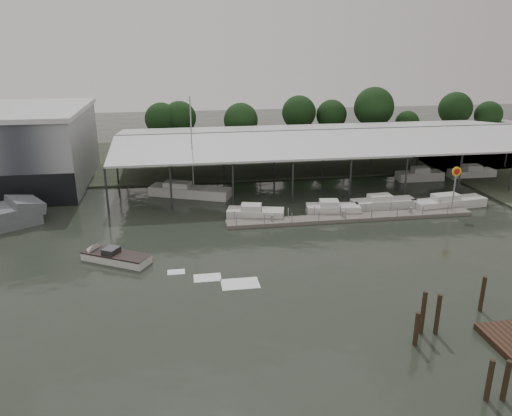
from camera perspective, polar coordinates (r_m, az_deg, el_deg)
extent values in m
plane|color=#262C24|center=(44.44, -3.39, -6.77)|extent=(200.00, 200.00, 0.00)
cube|color=#3B4231|center=(84.17, -6.32, 5.68)|extent=(140.00, 30.00, 0.30)
cube|color=#303235|center=(72.06, 7.88, 8.79)|extent=(58.00, 0.40, 0.30)
cylinder|color=#303235|center=(59.32, -16.72, 1.97)|extent=(0.24, 0.24, 5.50)
cylinder|color=#303235|center=(81.50, -14.80, 6.64)|extent=(0.24, 0.24, 5.50)
cylinder|color=#303235|center=(95.10, 22.84, 7.48)|extent=(0.24, 0.24, 5.50)
cube|color=slate|center=(56.58, 10.83, -1.09)|extent=(28.00, 2.00, 0.40)
cylinder|color=gray|center=(52.65, -2.25, -1.59)|extent=(0.10, 0.10, 1.20)
cylinder|color=gray|center=(62.64, 21.86, 0.41)|extent=(0.10, 0.10, 1.20)
cube|color=gray|center=(56.09, 9.90, -0.67)|extent=(0.30, 0.30, 0.70)
cylinder|color=gray|center=(60.92, 21.66, 1.61)|extent=(0.16, 0.16, 5.00)
cylinder|color=yellow|center=(60.28, 21.95, 3.88)|extent=(1.10, 0.12, 1.10)
cylinder|color=red|center=(60.22, 21.98, 3.86)|extent=(0.70, 0.05, 0.70)
cube|color=#A0958C|center=(104.63, 25.48, 7.64)|extent=(10.00, 8.00, 4.00)
cube|color=slate|center=(60.19, -24.90, 0.37)|extent=(5.10, 5.45, 1.81)
cube|color=silver|center=(64.13, -7.55, 1.77)|extent=(10.57, 6.38, 1.40)
cube|color=silver|center=(64.47, -8.97, 2.63)|extent=(3.75, 2.93, 0.80)
cylinder|color=gray|center=(62.40, -7.35, 7.23)|extent=(0.16, 0.16, 11.62)
cylinder|color=gray|center=(64.22, -8.73, 3.05)|extent=(3.28, 1.46, 0.12)
cube|color=silver|center=(47.03, -15.66, -5.51)|extent=(6.44, 4.88, 0.90)
cone|color=silver|center=(48.84, -18.59, -4.88)|extent=(2.39, 2.53, 2.00)
cube|color=black|center=(46.87, -15.71, -5.06)|extent=(6.47, 4.93, 0.12)
cube|color=#303235|center=(47.06, -16.23, -4.68)|extent=(1.74, 1.81, 0.50)
cube|color=white|center=(44.00, -9.11, -7.24)|extent=(2.30, 1.50, 0.04)
cube|color=white|center=(42.68, -5.58, -7.94)|extent=(3.10, 2.00, 0.04)
cube|color=white|center=(41.55, -1.82, -8.64)|extent=(3.90, 2.50, 0.04)
cube|color=silver|center=(55.83, -0.05, -0.68)|extent=(6.65, 3.69, 1.10)
cube|color=silver|center=(55.49, -0.56, 0.07)|extent=(2.53, 2.10, 0.70)
cube|color=silver|center=(57.90, 8.78, -0.18)|extent=(6.30, 3.01, 1.10)
cube|color=silver|center=(57.50, 8.35, 0.55)|extent=(2.32, 1.88, 0.70)
cube|color=silver|center=(61.11, 14.35, 0.47)|extent=(7.72, 2.52, 1.10)
cube|color=silver|center=(60.68, 13.97, 1.16)|extent=(2.74, 1.72, 0.70)
cube|color=silver|center=(63.71, 21.16, 0.51)|extent=(9.30, 3.29, 1.10)
cube|color=silver|center=(63.24, 20.86, 1.18)|extent=(3.36, 1.98, 0.70)
cylinder|color=#332619|center=(36.80, 20.00, -11.74)|extent=(0.32, 0.32, 3.56)
cylinder|color=#332619|center=(32.45, 26.59, -17.65)|extent=(0.32, 0.32, 3.15)
cylinder|color=#332619|center=(35.27, 17.82, -13.44)|extent=(0.32, 0.32, 3.00)
cylinder|color=#332619|center=(36.43, 18.50, -11.69)|extent=(0.32, 0.32, 3.78)
cylinder|color=#332619|center=(40.87, 24.41, -9.30)|extent=(0.32, 0.32, 3.38)
cylinder|color=#332619|center=(32.03, 25.04, -17.84)|extent=(0.32, 0.32, 3.22)
cylinder|color=black|center=(90.40, -10.62, 7.66)|extent=(0.50, 0.50, 4.09)
sphere|color=#1E3E19|center=(89.77, -10.77, 9.96)|extent=(5.73, 5.73, 5.73)
cylinder|color=black|center=(90.68, -8.61, 7.82)|extent=(0.50, 0.50, 4.17)
sphere|color=#1E3E19|center=(90.04, -8.72, 10.17)|extent=(5.84, 5.84, 5.84)
cylinder|color=black|center=(87.07, -1.72, 7.57)|extent=(0.50, 0.50, 4.18)
sphere|color=#1E3E19|center=(86.40, -1.75, 10.02)|extent=(5.85, 5.85, 5.85)
cylinder|color=black|center=(93.75, 4.86, 8.41)|extent=(0.50, 0.50, 4.42)
sphere|color=#1E3E19|center=(93.11, 4.92, 10.82)|extent=(6.19, 6.19, 6.19)
cylinder|color=black|center=(95.51, 8.51, 8.34)|extent=(0.50, 0.50, 4.01)
sphere|color=#1E3E19|center=(94.93, 8.62, 10.48)|extent=(5.61, 5.61, 5.61)
cylinder|color=black|center=(95.42, 13.12, 8.40)|extent=(0.50, 0.50, 5.16)
sphere|color=#1E3E19|center=(94.72, 13.33, 11.16)|extent=(7.22, 7.22, 7.22)
cylinder|color=black|center=(97.43, 16.74, 7.69)|extent=(0.50, 0.50, 3.12)
sphere|color=#1E3E19|center=(96.95, 16.89, 9.32)|extent=(4.37, 4.37, 4.37)
cylinder|color=black|center=(104.91, 21.55, 8.32)|extent=(0.50, 0.50, 4.50)
sphere|color=#1E3E19|center=(104.33, 21.82, 10.50)|extent=(6.31, 6.31, 6.31)
cylinder|color=black|center=(107.12, 24.78, 7.88)|extent=(0.50, 0.50, 3.70)
sphere|color=#1E3E19|center=(106.63, 25.03, 9.63)|extent=(5.19, 5.19, 5.19)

